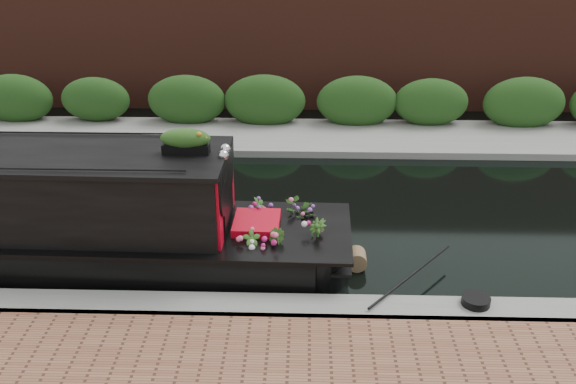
{
  "coord_description": "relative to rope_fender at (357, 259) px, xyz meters",
  "views": [
    {
      "loc": [
        1.03,
        -11.07,
        5.74
      ],
      "look_at": [
        0.72,
        -0.6,
        0.8
      ],
      "focal_mm": 40.0,
      "sensor_mm": 36.0,
      "label": 1
    }
  ],
  "objects": [
    {
      "name": "near_bank_coping",
      "position": [
        -1.9,
        -1.47,
        -0.16
      ],
      "size": [
        40.0,
        0.6,
        0.5
      ],
      "primitive_type": "cube",
      "color": "gray",
      "rests_on": "ground"
    },
    {
      "name": "far_brick_wall",
      "position": [
        -1.9,
        9.03,
        -0.16
      ],
      "size": [
        40.0,
        1.0,
        8.0
      ],
      "primitive_type": "cube",
      "color": "#4E241A",
      "rests_on": "ground"
    },
    {
      "name": "coiled_mooring_rope",
      "position": [
        1.64,
        -1.37,
        0.15
      ],
      "size": [
        0.42,
        0.42,
        0.12
      ],
      "primitive_type": "cylinder",
      "color": "black",
      "rests_on": "near_bank_coping"
    },
    {
      "name": "far_hedge",
      "position": [
        -1.9,
        6.93,
        -0.16
      ],
      "size": [
        40.0,
        1.1,
        2.8
      ],
      "primitive_type": "cube",
      "color": "#1E4216",
      "rests_on": "ground"
    },
    {
      "name": "far_bank_path",
      "position": [
        -1.9,
        6.03,
        -0.16
      ],
      "size": [
        40.0,
        2.4,
        0.34
      ],
      "primitive_type": "cube",
      "color": "gray",
      "rests_on": "ground"
    },
    {
      "name": "rope_fender",
      "position": [
        0.0,
        0.0,
        0.0
      ],
      "size": [
        0.33,
        0.35,
        0.33
      ],
      "primitive_type": "cylinder",
      "rotation": [
        1.57,
        0.0,
        0.0
      ],
      "color": "brown",
      "rests_on": "ground"
    },
    {
      "name": "ground",
      "position": [
        -1.9,
        1.83,
        -0.16
      ],
      "size": [
        80.0,
        80.0,
        0.0
      ],
      "primitive_type": "plane",
      "color": "black",
      "rests_on": "ground"
    }
  ]
}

